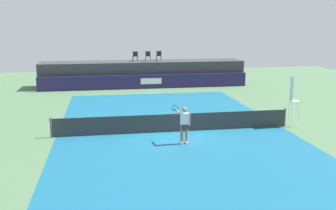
{
  "coord_description": "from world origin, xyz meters",
  "views": [
    {
      "loc": [
        -3.54,
        -19.14,
        5.63
      ],
      "look_at": [
        0.03,
        2.0,
        1.0
      ],
      "focal_mm": 41.18,
      "sensor_mm": 36.0,
      "label": 1
    }
  ],
  "objects_px": {
    "spectator_chair_far_left": "(135,56)",
    "umpire_chair": "(293,98)",
    "net_post_near": "(51,128)",
    "net_post_far": "(285,118)",
    "spectator_chair_left": "(148,56)",
    "tennis_player": "(184,124)",
    "spectator_chair_center": "(159,55)"
  },
  "relations": [
    {
      "from": "spectator_chair_center",
      "to": "net_post_near",
      "type": "distance_m",
      "value": 17.27
    },
    {
      "from": "net_post_near",
      "to": "spectator_chair_center",
      "type": "bearing_deg",
      "value": 63.5
    },
    {
      "from": "spectator_chair_far_left",
      "to": "spectator_chair_center",
      "type": "relative_size",
      "value": 1.0
    },
    {
      "from": "spectator_chair_center",
      "to": "net_post_far",
      "type": "distance_m",
      "value": 16.2
    },
    {
      "from": "umpire_chair",
      "to": "tennis_player",
      "type": "bearing_deg",
      "value": -162.09
    },
    {
      "from": "spectator_chair_left",
      "to": "spectator_chair_center",
      "type": "height_order",
      "value": "same"
    },
    {
      "from": "spectator_chair_far_left",
      "to": "umpire_chair",
      "type": "distance_m",
      "value": 16.87
    },
    {
      "from": "spectator_chair_left",
      "to": "spectator_chair_far_left",
      "type": "bearing_deg",
      "value": 178.63
    },
    {
      "from": "spectator_chair_center",
      "to": "net_post_far",
      "type": "relative_size",
      "value": 0.89
    },
    {
      "from": "net_post_far",
      "to": "spectator_chair_center",
      "type": "bearing_deg",
      "value": 107.24
    },
    {
      "from": "umpire_chair",
      "to": "tennis_player",
      "type": "relative_size",
      "value": 1.56
    },
    {
      "from": "spectator_chair_left",
      "to": "net_post_far",
      "type": "height_order",
      "value": "spectator_chair_left"
    },
    {
      "from": "spectator_chair_far_left",
      "to": "net_post_far",
      "type": "bearing_deg",
      "value": -65.55
    },
    {
      "from": "spectator_chair_far_left",
      "to": "net_post_near",
      "type": "relative_size",
      "value": 0.89
    },
    {
      "from": "spectator_chair_far_left",
      "to": "net_post_far",
      "type": "height_order",
      "value": "spectator_chair_far_left"
    },
    {
      "from": "net_post_near",
      "to": "net_post_far",
      "type": "xyz_separation_m",
      "value": [
        12.4,
        0.0,
        0.0
      ]
    },
    {
      "from": "tennis_player",
      "to": "spectator_chair_center",
      "type": "bearing_deg",
      "value": 85.61
    },
    {
      "from": "net_post_far",
      "to": "tennis_player",
      "type": "bearing_deg",
      "value": -161.11
    },
    {
      "from": "umpire_chair",
      "to": "net_post_far",
      "type": "xyz_separation_m",
      "value": [
        -0.4,
        -0.01,
        -1.09
      ]
    },
    {
      "from": "tennis_player",
      "to": "net_post_near",
      "type": "bearing_deg",
      "value": 161.7
    },
    {
      "from": "spectator_chair_far_left",
      "to": "spectator_chair_left",
      "type": "distance_m",
      "value": 1.14
    },
    {
      "from": "spectator_chair_left",
      "to": "spectator_chair_center",
      "type": "xyz_separation_m",
      "value": [
        1.01,
        0.18,
        0.0
      ]
    },
    {
      "from": "spectator_chair_far_left",
      "to": "spectator_chair_left",
      "type": "relative_size",
      "value": 1.0
    },
    {
      "from": "spectator_chair_center",
      "to": "spectator_chair_left",
      "type": "bearing_deg",
      "value": -170.04
    },
    {
      "from": "umpire_chair",
      "to": "spectator_chair_center",
      "type": "bearing_deg",
      "value": 108.62
    },
    {
      "from": "net_post_near",
      "to": "net_post_far",
      "type": "relative_size",
      "value": 1.0
    },
    {
      "from": "net_post_near",
      "to": "tennis_player",
      "type": "relative_size",
      "value": 0.56
    },
    {
      "from": "net_post_near",
      "to": "spectator_chair_left",
      "type": "bearing_deg",
      "value": 66.35
    },
    {
      "from": "spectator_chair_left",
      "to": "spectator_chair_center",
      "type": "distance_m",
      "value": 1.02
    },
    {
      "from": "spectator_chair_left",
      "to": "net_post_near",
      "type": "bearing_deg",
      "value": -113.65
    },
    {
      "from": "spectator_chair_far_left",
      "to": "net_post_near",
      "type": "height_order",
      "value": "spectator_chair_far_left"
    },
    {
      "from": "spectator_chair_left",
      "to": "net_post_far",
      "type": "bearing_deg",
      "value": -69.16
    }
  ]
}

